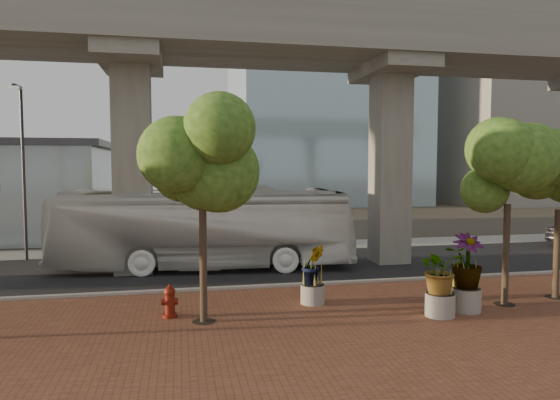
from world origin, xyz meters
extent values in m
plane|color=#3C362B|center=(0.00, 0.00, 0.00)|extent=(160.00, 160.00, 0.00)
cube|color=brown|center=(0.00, -8.00, 0.03)|extent=(70.00, 13.00, 0.06)
cube|color=black|center=(0.00, 2.00, 0.02)|extent=(90.00, 8.00, 0.04)
cube|color=#9B9790|center=(0.00, -2.00, 0.08)|extent=(70.00, 0.25, 0.16)
cube|color=#9B9790|center=(0.00, 7.50, 0.03)|extent=(90.00, 3.00, 0.06)
cube|color=gray|center=(0.00, 0.40, 10.50)|extent=(72.00, 2.40, 1.80)
cube|color=gray|center=(0.00, 3.60, 10.50)|extent=(72.00, 2.40, 1.80)
cube|color=gray|center=(0.00, 4.70, 11.90)|extent=(72.00, 0.12, 1.00)
cube|color=gray|center=(38.00, 36.00, 12.00)|extent=(18.00, 16.00, 24.00)
imported|color=silver|center=(-2.91, 2.15, 1.87)|extent=(13.66, 4.40, 3.74)
cylinder|color=#65160B|center=(-4.36, -5.11, 0.11)|extent=(0.46, 0.46, 0.10)
cylinder|color=#65160B|center=(-4.36, -5.11, 0.48)|extent=(0.30, 0.30, 0.73)
sphere|color=#65160B|center=(-4.36, -5.11, 0.85)|extent=(0.35, 0.35, 0.35)
cylinder|color=#65160B|center=(-4.36, -5.11, 1.01)|extent=(0.10, 0.10, 0.13)
cylinder|color=#65160B|center=(-4.36, -5.11, 0.54)|extent=(0.51, 0.20, 0.20)
cylinder|color=#A09A90|center=(3.90, -6.67, 0.42)|extent=(0.91, 0.91, 0.71)
imported|color=#264F15|center=(3.90, -6.67, 1.53)|extent=(2.03, 2.03, 1.52)
cylinder|color=#ABA49B|center=(5.00, -6.32, 0.43)|extent=(0.96, 0.96, 0.75)
imported|color=#264F15|center=(5.00, -6.32, 1.68)|extent=(2.34, 2.34, 1.76)
cylinder|color=gray|center=(0.38, -4.51, 0.38)|extent=(0.83, 0.83, 0.64)
imported|color=#264F15|center=(0.38, -4.51, 1.39)|extent=(1.83, 1.83, 1.38)
cylinder|color=#453327|center=(-3.35, -5.78, 1.95)|extent=(0.22, 0.22, 3.78)
cylinder|color=black|center=(-3.35, -5.78, 0.07)|extent=(0.70, 0.70, 0.01)
cylinder|color=#453327|center=(6.71, -5.92, 1.76)|extent=(0.22, 0.22, 3.40)
cylinder|color=black|center=(6.71, -5.92, 0.07)|extent=(0.70, 0.70, 0.01)
cylinder|color=#453327|center=(9.03, -5.50, 1.63)|extent=(0.22, 0.22, 3.14)
cylinder|color=black|center=(9.03, -5.50, 0.07)|extent=(0.70, 0.70, 0.01)
cylinder|color=#2C2C31|center=(-11.55, 6.02, 4.27)|extent=(0.15, 0.15, 8.46)
cube|color=#2C2C31|center=(-11.55, 5.49, 8.50)|extent=(0.16, 1.06, 0.16)
cube|color=silver|center=(-11.55, 4.96, 8.39)|extent=(0.42, 0.21, 0.13)
cylinder|color=#29292D|center=(7.49, 5.50, 4.01)|extent=(0.14, 0.14, 7.93)
cube|color=#29292D|center=(7.49, 5.00, 7.97)|extent=(0.15, 0.99, 0.15)
cube|color=silver|center=(7.49, 4.51, 7.87)|extent=(0.40, 0.20, 0.12)
camera|label=1|loc=(-4.02, -20.64, 4.76)|focal=32.00mm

